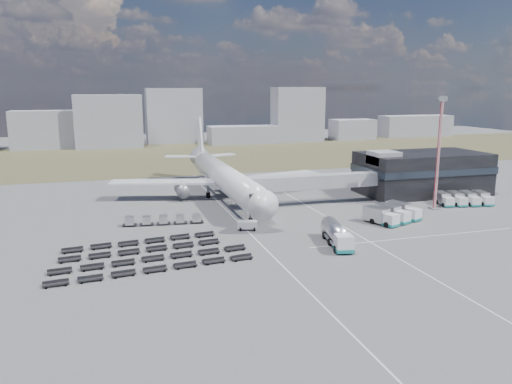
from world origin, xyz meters
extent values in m
plane|color=#565659|center=(0.00, 0.00, 0.00)|extent=(420.00, 420.00, 0.00)
cube|color=#48452B|center=(0.00, 110.00, 0.01)|extent=(420.00, 90.00, 0.01)
cube|color=silver|center=(-2.00, 5.00, 0.01)|extent=(0.25, 110.00, 0.01)
cube|color=silver|center=(16.00, 5.00, 0.01)|extent=(0.25, 110.00, 0.01)
cube|color=silver|center=(25.00, -8.00, 0.01)|extent=(40.00, 0.25, 0.01)
cube|color=black|center=(48.00, 24.00, 5.00)|extent=(30.00, 16.00, 10.00)
cube|color=#262D38|center=(48.00, 24.00, 6.20)|extent=(30.40, 16.40, 1.60)
cube|color=#939399|center=(36.00, 22.00, 9.50)|extent=(6.00, 6.00, 3.00)
cube|color=#939399|center=(18.10, 20.50, 5.10)|extent=(29.80, 3.00, 3.00)
cube|color=#939399|center=(4.70, 20.00, 5.10)|extent=(4.00, 3.60, 3.40)
cylinder|color=slate|center=(6.20, 20.50, 2.55)|extent=(0.70, 0.70, 5.10)
cylinder|color=black|center=(6.20, 20.50, 0.45)|extent=(1.40, 0.90, 1.40)
cylinder|color=white|center=(0.00, 30.00, 5.30)|extent=(5.60, 48.00, 5.60)
cone|color=white|center=(0.00, 3.50, 5.30)|extent=(5.60, 5.00, 5.60)
cone|color=white|center=(0.00, 58.00, 6.10)|extent=(5.60, 8.00, 5.60)
cube|color=black|center=(0.00, 5.50, 6.10)|extent=(2.20, 2.00, 0.80)
cube|color=white|center=(-13.00, 35.00, 4.10)|extent=(25.59, 11.38, 0.50)
cube|color=white|center=(13.00, 35.00, 4.10)|extent=(25.59, 11.38, 0.50)
cylinder|color=slate|center=(-9.50, 33.00, 2.40)|extent=(3.00, 5.00, 3.00)
cylinder|color=slate|center=(9.50, 33.00, 2.40)|extent=(3.00, 5.00, 3.00)
cube|color=white|center=(-5.50, 60.00, 6.50)|extent=(9.49, 5.63, 0.35)
cube|color=white|center=(5.50, 60.00, 6.50)|extent=(9.49, 5.63, 0.35)
cube|color=white|center=(0.00, 61.00, 11.80)|extent=(0.50, 9.06, 11.45)
cylinder|color=slate|center=(0.00, 9.00, 1.25)|extent=(0.50, 0.50, 2.50)
cylinder|color=slate|center=(-3.20, 34.00, 1.25)|extent=(0.60, 0.60, 2.50)
cylinder|color=slate|center=(3.20, 34.00, 1.25)|extent=(0.60, 0.60, 2.50)
cylinder|color=black|center=(0.00, 9.00, 0.50)|extent=(0.50, 1.20, 1.20)
cube|color=#999BA7|center=(-45.56, 150.30, 8.04)|extent=(36.32, 12.00, 16.08)
cube|color=#999BA7|center=(-24.04, 146.02, 11.35)|extent=(28.02, 12.00, 22.69)
cube|color=#999BA7|center=(5.53, 157.90, 12.70)|extent=(25.52, 12.00, 25.41)
cube|color=#999BA7|center=(35.69, 145.35, 4.09)|extent=(32.05, 12.00, 8.18)
cube|color=#999BA7|center=(63.44, 147.11, 12.94)|extent=(23.61, 12.00, 25.89)
cube|color=#999BA7|center=(94.07, 148.93, 4.98)|extent=(21.19, 12.00, 9.95)
cube|color=#999BA7|center=(133.50, 152.90, 5.55)|extent=(38.85, 12.00, 11.11)
cube|color=white|center=(9.13, -11.92, 1.61)|extent=(3.12, 3.12, 2.56)
cube|color=#167F7D|center=(9.13, -11.92, 0.61)|extent=(3.25, 3.25, 0.56)
cylinder|color=#B8B8BD|center=(10.15, -6.56, 2.11)|extent=(4.29, 8.72, 2.78)
cube|color=slate|center=(10.15, -6.56, 0.83)|extent=(4.18, 8.70, 0.39)
cylinder|color=black|center=(9.84, -8.20, 0.56)|extent=(3.07, 1.74, 1.22)
cube|color=white|center=(-1.75, 5.02, 0.80)|extent=(4.08, 3.09, 1.59)
cube|color=white|center=(3.64, 38.06, 1.58)|extent=(3.36, 6.25, 2.76)
cube|color=#167F7D|center=(3.64, 38.06, 0.44)|extent=(3.47, 6.36, 0.44)
cube|color=white|center=(24.40, -0.81, 1.33)|extent=(3.00, 2.94, 2.25)
cube|color=#167F7D|center=(24.40, -0.81, 0.46)|extent=(3.13, 3.07, 0.46)
cube|color=#B8B8BD|center=(23.12, 2.52, 1.74)|extent=(3.97, 5.26, 2.65)
cube|color=white|center=(27.64, 0.43, 1.33)|extent=(3.00, 2.94, 2.25)
cube|color=#167F7D|center=(27.64, 0.43, 0.46)|extent=(3.13, 3.07, 0.46)
cube|color=#B8B8BD|center=(26.36, 3.77, 1.74)|extent=(3.97, 5.26, 2.65)
cube|color=white|center=(30.88, 1.68, 1.33)|extent=(3.00, 2.94, 2.25)
cube|color=#167F7D|center=(30.88, 1.68, 0.46)|extent=(3.13, 3.07, 0.46)
cube|color=#B8B8BD|center=(29.60, 5.01, 1.74)|extent=(3.97, 5.26, 2.65)
cube|color=white|center=(44.81, 9.48, 1.15)|extent=(2.38, 2.31, 1.95)
cube|color=#167F7D|center=(44.81, 9.48, 0.40)|extent=(2.48, 2.41, 0.40)
cube|color=#B8B8BD|center=(45.40, 12.54, 1.51)|extent=(2.87, 4.42, 2.31)
cube|color=white|center=(47.77, 8.91, 1.15)|extent=(2.38, 2.31, 1.95)
cube|color=#167F7D|center=(47.77, 8.91, 0.40)|extent=(2.48, 2.41, 0.40)
cube|color=#B8B8BD|center=(48.36, 11.96, 1.51)|extent=(2.87, 4.42, 2.31)
cube|color=white|center=(50.74, 8.33, 1.15)|extent=(2.38, 2.31, 1.95)
cube|color=#167F7D|center=(50.74, 8.33, 0.40)|extent=(2.48, 2.41, 0.40)
cube|color=#B8B8BD|center=(51.33, 11.39, 1.51)|extent=(2.87, 4.42, 2.31)
cube|color=white|center=(53.70, 7.76, 1.15)|extent=(2.38, 2.31, 1.95)
cube|color=#167F7D|center=(53.70, 7.76, 0.40)|extent=(2.48, 2.41, 0.40)
cube|color=#B8B8BD|center=(54.29, 10.81, 1.51)|extent=(2.87, 4.42, 2.31)
cube|color=black|center=(-22.25, 13.58, 0.29)|extent=(2.70, 1.83, 0.18)
cube|color=#B8B8BD|center=(-22.25, 13.58, 1.12)|extent=(1.73, 1.73, 1.46)
cube|color=black|center=(-19.14, 13.23, 0.29)|extent=(2.70, 1.83, 0.18)
cube|color=#B8B8BD|center=(-19.14, 13.23, 1.12)|extent=(1.73, 1.73, 1.46)
cube|color=black|center=(-16.04, 12.89, 0.29)|extent=(2.70, 1.83, 0.18)
cube|color=#B8B8BD|center=(-16.04, 12.89, 1.12)|extent=(1.73, 1.73, 1.46)
cube|color=black|center=(-12.93, 12.54, 0.29)|extent=(2.70, 1.83, 0.18)
cube|color=#B8B8BD|center=(-12.93, 12.54, 1.12)|extent=(1.73, 1.73, 1.46)
cube|color=black|center=(-9.83, 12.20, 0.29)|extent=(2.70, 1.83, 0.18)
cube|color=#B8B8BD|center=(-9.83, 12.20, 1.12)|extent=(1.73, 1.73, 1.46)
cube|color=black|center=(-19.97, -11.51, 0.39)|extent=(30.46, 4.98, 0.78)
cube|color=black|center=(-20.48, -6.97, 0.39)|extent=(30.46, 4.98, 0.78)
cube|color=black|center=(-20.98, -2.42, 0.39)|extent=(26.13, 4.50, 0.78)
cube|color=black|center=(-21.48, 2.12, 0.39)|extent=(26.13, 4.50, 0.78)
cylinder|color=#A91B24|center=(40.96, 8.97, 11.48)|extent=(0.64, 0.64, 22.95)
cube|color=slate|center=(40.96, 8.97, 23.23)|extent=(2.27, 0.92, 1.10)
cube|color=#565659|center=(40.96, 8.97, 0.14)|extent=(1.84, 1.84, 0.28)
camera|label=1|loc=(-25.49, -79.38, 25.31)|focal=35.00mm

